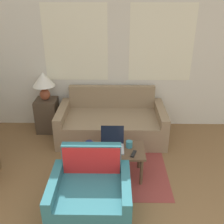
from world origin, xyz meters
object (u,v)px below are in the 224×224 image
Objects in this scene: coffee_table at (113,153)px; armchair at (91,197)px; table_lamp at (43,82)px; cup_yellow at (129,144)px; cup_navy at (89,144)px; tv_remote at (134,154)px; cup_white at (90,150)px; couch at (112,123)px; laptop at (112,144)px.

armchair is at bearing -108.97° from coffee_table.
table_lamp reaches higher than cup_yellow.
cup_yellow is (1.44, -1.24, -0.47)m from table_lamp.
tv_remote is at bearing -15.70° from cup_navy.
table_lamp is 4.83× the size of cup_white.
table_lamp is 1.87m from coffee_table.
cup_white is at bearing -164.30° from coffee_table.
armchair is 5.69× the size of tv_remote.
coffee_table is 5.58× the size of tv_remote.
table_lamp reaches higher than couch.
cup_white is (-0.53, -0.15, 0.01)m from cup_yellow.
armchair is 0.66m from cup_white.
laptop reaches higher than cup_yellow.
tv_remote is at bearing -75.84° from couch.
couch is at bearing 104.16° from tv_remote.
table_lamp is (-1.18, 0.20, 0.69)m from couch.
cup_yellow is (0.26, -1.04, 0.22)m from couch.
cup_white reaches higher than cup_yellow.
table_lamp reaches higher than coffee_table.
couch reaches higher than armchair.
coffee_table is at bearing -47.13° from table_lamp.
table_lamp is 5.37× the size of cup_yellow.
cup_navy is at bearing -179.27° from cup_yellow.
couch reaches higher than cup_white.
table_lamp is 1.79m from laptop.
cup_white is (0.91, -1.39, -0.46)m from table_lamp.
cup_white reaches higher than coffee_table.
cup_yellow is (0.55, 0.01, 0.00)m from cup_navy.
cup_white is (0.02, -0.14, 0.01)m from cup_navy.
laptop is 3.48× the size of cup_yellow.
cup_yellow is 0.55m from cup_white.
armchair reaches higher than coffee_table.
couch is at bearing 77.12° from cup_white.
laptop is at bearing -88.66° from couch.
armchair is at bearing -84.30° from cup_white.
coffee_table is 2.68× the size of laptop.
cup_white is at bearing 177.59° from tv_remote.
table_lamp is at bearing 170.53° from couch.
cup_navy is at bearing 97.63° from cup_white.
cup_white is at bearing -102.88° from couch.
laptop is at bearing 72.72° from armchair.
tv_remote is at bearing -21.46° from coffee_table.
coffee_table is (0.24, 0.70, 0.12)m from armchair.
cup_navy is at bearing 96.07° from armchair.
armchair is at bearing -131.30° from tv_remote.
laptop is 2.08× the size of tv_remote.
armchair is 8.90× the size of cup_navy.
cup_white is at bearing -56.80° from table_lamp.
table_lamp is 1.60m from cup_navy.
armchair is at bearing -121.46° from cup_yellow.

